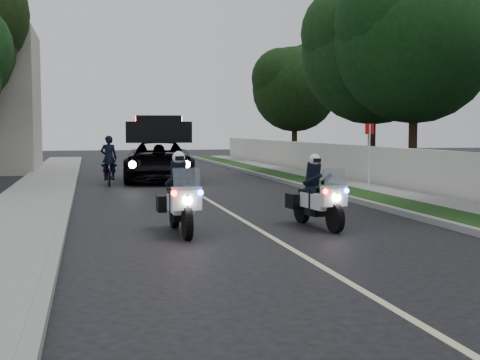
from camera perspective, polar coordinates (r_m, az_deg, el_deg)
name	(u,v)px	position (r m, az deg, el deg)	size (l,w,h in m)	color
ground	(344,280)	(9.53, 9.09, -8.63)	(120.00, 120.00, 0.00)	black
curb_right	(345,197)	(20.20, 9.16, -1.50)	(0.20, 60.00, 0.15)	gray
grass_verge	(366,197)	(20.48, 10.97, -1.44)	(1.20, 60.00, 0.16)	#193814
sidewalk_right	(405,196)	(21.04, 14.21, -1.33)	(1.40, 60.00, 0.16)	gray
property_wall	(434,174)	(21.46, 16.62, 0.53)	(0.22, 60.00, 1.50)	beige
curb_left	(68,204)	(18.72, -14.78, -2.06)	(0.20, 60.00, 0.15)	gray
sidewalk_left	(27,205)	(18.78, -18.14, -2.10)	(2.00, 60.00, 0.16)	gray
lane_marking	(213,203)	(19.05, -2.34, -2.02)	(0.12, 50.00, 0.01)	#BFB78C
police_moto_left	(180,233)	(13.62, -5.23, -4.65)	(0.70, 2.01, 1.70)	silver
police_moto_right	(317,227)	(14.45, 6.74, -4.13)	(0.67, 1.90, 1.62)	silver
police_suv	(159,181)	(27.25, -7.06, -0.11)	(2.75, 5.95, 2.89)	black
bicycle	(109,185)	(25.49, -11.36, -0.47)	(0.59, 1.70, 0.89)	black
cyclist	(109,185)	(25.49, -11.36, -0.47)	(0.62, 0.41, 1.71)	black
sign_post	(369,191)	(23.24, 11.17, -0.94)	(0.38, 0.38, 2.43)	#9D0B0D
tree_right_c	(412,180)	(28.44, 14.79, -0.03)	(6.65, 6.65, 11.08)	#113611
tree_right_d	(371,175)	(31.09, 11.38, 0.40)	(6.59, 6.59, 10.98)	#153913
tree_right_e	(294,162)	(43.10, 4.77, 1.58)	(5.55, 5.55, 9.25)	black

